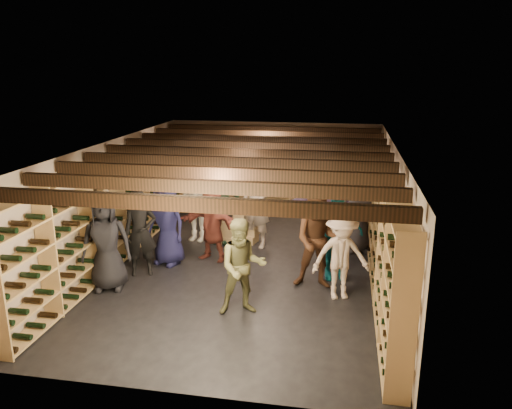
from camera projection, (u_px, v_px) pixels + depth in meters
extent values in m
plane|color=black|center=(245.00, 267.00, 9.84)|extent=(8.00, 8.00, 0.00)
cube|color=#B5A18C|center=(274.00, 167.00, 13.31)|extent=(5.50, 0.02, 2.40)
cube|color=#B5A18C|center=(176.00, 304.00, 5.73)|extent=(5.50, 0.02, 2.40)
cube|color=#B5A18C|center=(110.00, 202.00, 9.98)|extent=(0.02, 8.00, 2.40)
cube|color=#B5A18C|center=(393.00, 216.00, 9.05)|extent=(0.02, 8.00, 2.40)
cube|color=beige|center=(244.00, 146.00, 9.19)|extent=(5.50, 8.00, 0.01)
cube|color=black|center=(186.00, 204.00, 5.91)|extent=(5.40, 0.12, 0.18)
cube|color=black|center=(206.00, 187.00, 6.74)|extent=(5.40, 0.12, 0.18)
cube|color=black|center=(221.00, 173.00, 7.57)|extent=(5.40, 0.12, 0.18)
cube|color=black|center=(234.00, 162.00, 8.40)|extent=(5.40, 0.12, 0.18)
cube|color=black|center=(244.00, 154.00, 9.23)|extent=(5.40, 0.12, 0.18)
cube|color=black|center=(253.00, 146.00, 10.06)|extent=(5.40, 0.12, 0.18)
cube|color=black|center=(260.00, 140.00, 10.89)|extent=(5.40, 0.12, 0.18)
cube|color=black|center=(266.00, 135.00, 11.72)|extent=(5.40, 0.12, 0.18)
cube|color=black|center=(271.00, 130.00, 12.55)|extent=(5.40, 0.12, 0.18)
cube|color=tan|center=(119.00, 208.00, 9.99)|extent=(0.32, 7.50, 2.15)
cube|color=tan|center=(382.00, 222.00, 9.12)|extent=(0.32, 7.50, 2.15)
cube|color=tan|center=(273.00, 173.00, 13.18)|extent=(4.70, 0.30, 2.15)
cube|color=tan|center=(227.00, 239.00, 11.16)|extent=(0.57, 0.46, 0.17)
cube|color=tan|center=(227.00, 232.00, 11.12)|extent=(0.57, 0.46, 0.17)
cube|color=tan|center=(227.00, 224.00, 11.07)|extent=(0.57, 0.46, 0.17)
cube|color=tan|center=(246.00, 238.00, 11.21)|extent=(0.56, 0.44, 0.17)
cube|color=tan|center=(246.00, 231.00, 11.16)|extent=(0.56, 0.44, 0.17)
cube|color=tan|center=(246.00, 224.00, 11.12)|extent=(0.56, 0.44, 0.17)
cube|color=tan|center=(246.00, 216.00, 11.07)|extent=(0.56, 0.44, 0.17)
cube|color=tan|center=(335.00, 245.00, 10.81)|extent=(0.53, 0.38, 0.17)
imported|color=black|center=(106.00, 242.00, 8.67)|extent=(0.98, 0.77, 1.75)
imported|color=black|center=(140.00, 233.00, 9.29)|extent=(0.71, 0.59, 1.65)
imported|color=brown|center=(242.00, 267.00, 7.83)|extent=(0.91, 0.80, 1.57)
imported|color=beige|center=(341.00, 256.00, 8.35)|extent=(1.09, 0.80, 1.51)
imported|color=#117583|center=(335.00, 233.00, 9.14)|extent=(1.09, 0.65, 1.74)
imported|color=brown|center=(212.00, 224.00, 10.04)|extent=(1.47, 0.84, 1.51)
imported|color=#191A44|center=(167.00, 222.00, 9.80)|extent=(0.98, 0.81, 1.72)
imported|color=gray|center=(256.00, 204.00, 10.71)|extent=(0.81, 0.66, 1.90)
imported|color=#442817|center=(318.00, 240.00, 8.74)|extent=(0.86, 0.67, 1.76)
imported|color=beige|center=(195.00, 202.00, 11.06)|extent=(1.28, 0.90, 1.80)
imported|color=#274A35|center=(221.00, 204.00, 10.97)|extent=(1.09, 0.56, 1.78)
imported|color=slate|center=(330.00, 207.00, 10.55)|extent=(1.79, 0.76, 1.87)
imported|color=#313035|center=(358.00, 210.00, 10.46)|extent=(1.00, 0.77, 1.80)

